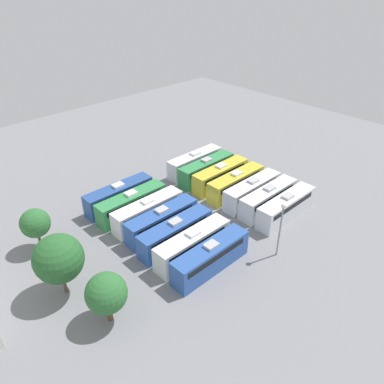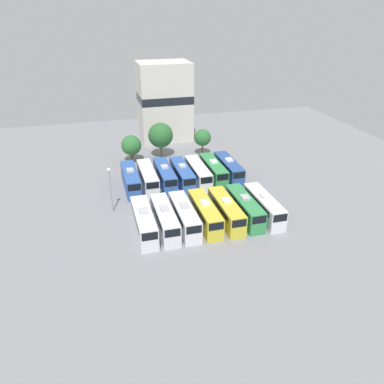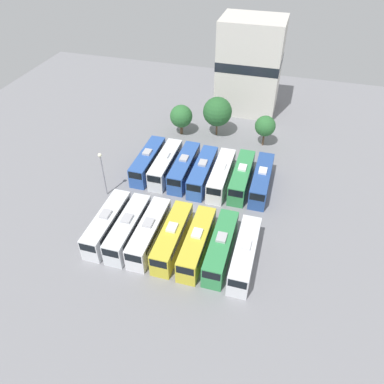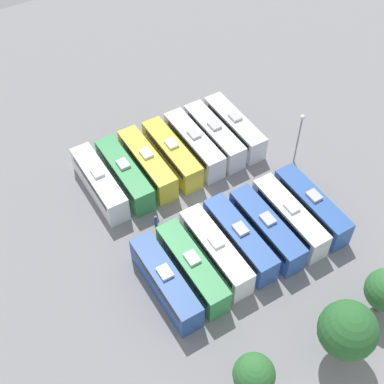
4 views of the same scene
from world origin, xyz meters
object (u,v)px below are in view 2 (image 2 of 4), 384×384
Objects in this scene: bus_11 at (198,172)px; tree_2 at (203,138)px; tree_1 at (161,135)px; light_pole at (110,182)px; bus_4 at (226,210)px; bus_3 at (205,213)px; tree_0 at (131,145)px; bus_2 at (184,216)px; bus_7 at (131,179)px; depot_building at (165,101)px; worker_person at (227,193)px; bus_5 at (244,207)px; bus_6 at (264,205)px; bus_12 at (213,170)px; bus_9 at (165,175)px; bus_8 at (148,177)px; bus_10 at (182,174)px; bus_1 at (165,218)px; bus_13 at (229,168)px; bus_0 at (144,221)px.

bus_11 is 14.30m from tree_2.
light_pole is at bearing -119.21° from tree_1.
tree_2 is at bearing 80.36° from bus_4.
tree_0 is (-7.37, 27.75, 1.82)m from bus_3.
bus_2 is 1.00× the size of bus_7.
depot_building is at bearing 90.94° from bus_4.
bus_3 is at bearing -130.80° from worker_person.
bus_3 is 1.00× the size of bus_5.
bus_6 and bus_12 have the same top height.
bus_6 and bus_9 have the same top height.
bus_8 is 6.46× the size of worker_person.
bus_3 is 1.00× the size of bus_12.
worker_person is (9.42, 7.28, -1.08)m from bus_2.
bus_9 is at bearing 37.29° from light_pole.
tree_1 is (8.31, 14.11, 2.95)m from bus_7.
bus_10 reaches higher than worker_person.
bus_3 is 9.63m from worker_person.
light_pole is 29.54m from tree_2.
bus_5 is 1.00× the size of bus_6.
bus_7 is 0.59× the size of depot_building.
bus_1 and bus_7 have the same top height.
bus_8 is 15.56m from bus_13.
bus_2 is 12.64m from bus_6.
worker_person is (2.94, 7.36, -1.08)m from bus_4.
bus_11 and bus_13 have the same top height.
bus_12 reaches higher than worker_person.
bus_13 is 21.07m from tree_0.
bus_6 is 0.59× the size of depot_building.
bus_0 is 16.35m from bus_9.
light_pole is (-13.10, 7.38, 3.29)m from bus_3.
bus_9 is 0.59× the size of depot_building.
bus_13 is (3.04, 15.13, 0.00)m from bus_5.
worker_person is (-3.21, 7.53, -1.08)m from bus_6.
bus_1 is at bearing -122.33° from bus_11.
bus_11 is at bearing -0.14° from bus_10.
bus_5 is 1.00× the size of bus_9.
depot_building is at bearing 78.08° from bus_1.
light_pole is at bearing 155.45° from bus_4.
bus_4 and bus_9 have the same top height.
tree_0 is (-7.56, 13.08, 1.82)m from bus_10.
tree_1 is (-0.88, 29.22, 2.95)m from bus_3.
bus_1 and bus_10 have the same top height.
bus_6 is 16.21m from bus_11.
bus_10 is at bearing 89.26° from bus_3.
bus_2 is 6.48m from bus_4.
tree_2 is at bearing 86.54° from bus_5.
bus_6 is 1.00× the size of bus_7.
bus_13 is at bearing 68.16° from worker_person.
tree_2 is at bearing 49.31° from bus_9.
bus_1 is 1.00× the size of bus_5.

